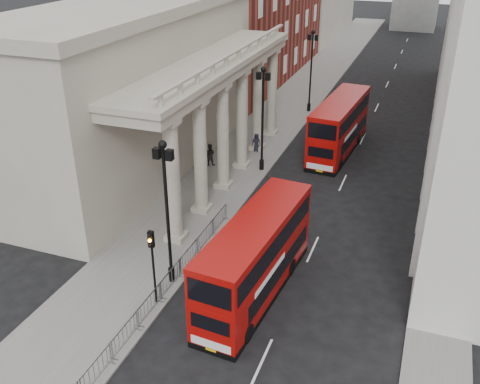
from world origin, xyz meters
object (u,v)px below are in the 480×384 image
(pedestrian_a, at_px, (203,181))
(bus_far, at_px, (339,125))
(lamp_post_south, at_px, (167,204))
(lamp_post_north, at_px, (311,66))
(lamp_post_mid, at_px, (263,112))
(pedestrian_c, at_px, (256,142))
(bus_near, at_px, (256,257))
(traffic_light, at_px, (152,254))
(pedestrian_b, at_px, (210,155))

(pedestrian_a, bearing_deg, bus_far, 63.50)
(lamp_post_south, bearing_deg, lamp_post_north, 90.00)
(lamp_post_mid, xyz_separation_m, bus_far, (4.96, 6.14, -2.48))
(lamp_post_north, height_order, pedestrian_c, lamp_post_north)
(lamp_post_north, distance_m, bus_near, 31.78)
(lamp_post_north, xyz_separation_m, bus_near, (4.67, -31.33, -2.58))
(traffic_light, height_order, bus_far, bus_far)
(lamp_post_mid, distance_m, traffic_light, 18.11)
(lamp_post_mid, bearing_deg, bus_near, -73.06)
(pedestrian_b, height_order, pedestrian_c, pedestrian_b)
(lamp_post_mid, bearing_deg, pedestrian_c, 114.83)
(bus_near, relative_size, bus_far, 0.96)
(pedestrian_c, bearing_deg, bus_near, -73.29)
(bus_near, xyz_separation_m, pedestrian_c, (-6.29, 18.84, -1.42))
(lamp_post_mid, height_order, bus_far, lamp_post_mid)
(traffic_light, bearing_deg, bus_far, 78.64)
(lamp_post_south, xyz_separation_m, pedestrian_b, (-4.25, 15.37, -3.88))
(bus_near, bearing_deg, lamp_post_south, -167.22)
(bus_near, xyz_separation_m, pedestrian_b, (-8.92, 14.70, -1.31))
(pedestrian_c, bearing_deg, bus_far, 20.07)
(lamp_post_mid, height_order, traffic_light, lamp_post_mid)
(lamp_post_south, distance_m, bus_near, 5.37)
(lamp_post_south, distance_m, bus_far, 22.83)
(lamp_post_mid, relative_size, lamp_post_north, 1.00)
(lamp_post_mid, distance_m, pedestrian_b, 5.79)
(bus_far, bearing_deg, lamp_post_mid, -124.57)
(lamp_post_south, bearing_deg, bus_far, 77.38)
(lamp_post_south, height_order, traffic_light, lamp_post_south)
(pedestrian_a, bearing_deg, bus_near, -45.95)
(pedestrian_a, height_order, pedestrian_c, pedestrian_a)
(lamp_post_north, bearing_deg, pedestrian_a, -97.38)
(lamp_post_mid, height_order, bus_near, lamp_post_mid)
(bus_near, bearing_deg, lamp_post_north, 103.08)
(lamp_post_south, xyz_separation_m, traffic_light, (0.10, -2.02, -1.80))
(bus_far, bearing_deg, lamp_post_north, 121.02)
(pedestrian_b, bearing_deg, traffic_light, 91.32)
(bus_near, xyz_separation_m, bus_far, (0.29, 21.47, 0.09))
(lamp_post_mid, bearing_deg, pedestrian_a, -117.34)
(lamp_post_south, distance_m, pedestrian_c, 19.98)
(bus_near, relative_size, pedestrian_c, 6.63)
(pedestrian_a, bearing_deg, lamp_post_north, 90.02)
(bus_far, distance_m, pedestrian_b, 11.52)
(bus_far, relative_size, pedestrian_b, 6.03)
(traffic_light, relative_size, pedestrian_b, 2.37)
(lamp_post_north, relative_size, pedestrian_c, 5.25)
(lamp_post_south, xyz_separation_m, pedestrian_c, (-1.62, 19.51, -4.00))
(pedestrian_b, bearing_deg, pedestrian_a, 94.81)
(lamp_post_north, relative_size, pedestrian_a, 4.88)
(pedestrian_a, distance_m, pedestrian_c, 8.93)
(lamp_post_mid, bearing_deg, lamp_post_south, -90.00)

